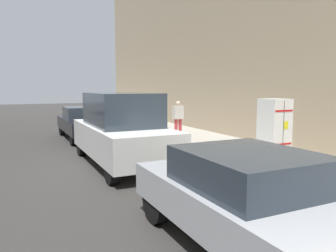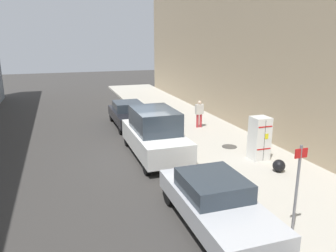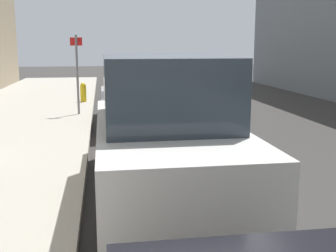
% 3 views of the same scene
% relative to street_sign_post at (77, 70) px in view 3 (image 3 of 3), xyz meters
% --- Properties ---
extents(ground_plane, '(80.00, 80.00, 0.00)m').
position_rel_street_sign_post_xyz_m(ground_plane, '(2.04, -6.88, -1.52)').
color(ground_plane, '#383533').
extents(street_sign_post, '(0.36, 0.07, 2.41)m').
position_rel_street_sign_post_xyz_m(street_sign_post, '(0.00, 0.00, 0.00)').
color(street_sign_post, slate).
rests_on(street_sign_post, sidewalk_slab).
extents(fire_hydrant, '(0.22, 0.22, 0.71)m').
position_rel_street_sign_post_xyz_m(fire_hydrant, '(0.03, 2.89, -0.99)').
color(fire_hydrant, gold).
rests_on(fire_hydrant, sidewalk_slab).
extents(parked_van_white, '(1.95, 4.83, 2.13)m').
position_rel_street_sign_post_xyz_m(parked_van_white, '(1.62, -7.11, -0.47)').
color(parked_van_white, silver).
rests_on(parked_van_white, ground).
extents(parked_sedan_silver, '(1.82, 4.51, 1.42)m').
position_rel_street_sign_post_xyz_m(parked_sedan_silver, '(1.62, -1.22, -0.78)').
color(parked_sedan_silver, silver).
rests_on(parked_sedan_silver, ground).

